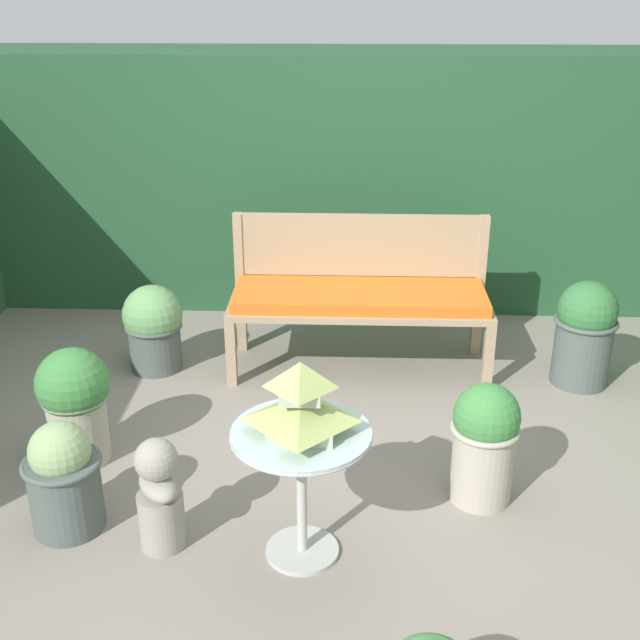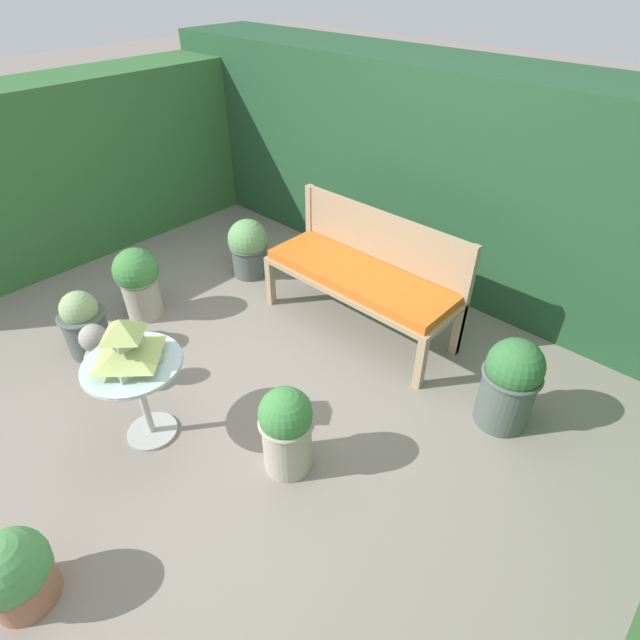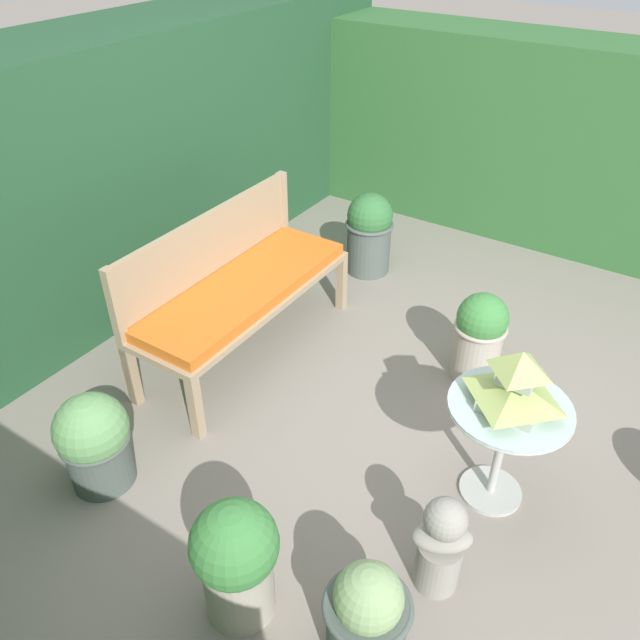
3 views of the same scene
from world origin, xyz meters
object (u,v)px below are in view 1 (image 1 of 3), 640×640
garden_bench (360,301)px  patio_table (301,459)px  pagoda_birdhouse (301,403)px  garden_bust (159,495)px  potted_plant_patio_mid (75,401)px  potted_plant_table_far (64,478)px  potted_plant_table_near (484,440)px  potted_plant_path_edge (585,332)px  potted_plant_bench_right (154,327)px

garden_bench → patio_table: (-0.25, -1.77, 0.02)m
patio_table → pagoda_birdhouse: (0.00, 0.00, 0.26)m
patio_table → garden_bust: bearing=177.1°
pagoda_birdhouse → potted_plant_patio_mid: size_ratio=0.57×
potted_plant_table_far → patio_table: bearing=-7.4°
potted_plant_patio_mid → garden_bench: bearing=37.4°
garden_bust → potted_plant_table_near: 1.48m
patio_table → potted_plant_table_near: patio_table is taller
potted_plant_patio_mid → potted_plant_table_far: potted_plant_patio_mid is taller
potted_plant_path_edge → potted_plant_patio_mid: size_ratio=1.06×
garden_bench → potted_plant_table_far: (-1.31, -1.63, -0.19)m
garden_bust → potted_plant_table_near: bearing=73.8°
garden_bench → potted_plant_patio_mid: bearing=-142.6°
potted_plant_bench_right → garden_bust: bearing=-76.3°
patio_table → garden_bust: (-0.61, 0.03, -0.21)m
garden_bust → potted_plant_bench_right: 1.74m
potted_plant_table_near → potted_plant_patio_mid: bearing=172.7°
garden_bench → garden_bust: bearing=-116.3°
potted_plant_path_edge → potted_plant_table_far: size_ratio=1.22×
garden_bench → potted_plant_bench_right: size_ratio=2.89×
potted_plant_table_near → potted_plant_table_far: bearing=-171.3°
potted_plant_bench_right → potted_plant_patio_mid: potted_plant_patio_mid is taller
pagoda_birdhouse → potted_plant_path_edge: size_ratio=0.54×
garden_bust → potted_plant_bench_right: (-0.41, 1.69, 0.02)m
potted_plant_table_near → potted_plant_bench_right: bearing=144.8°
patio_table → pagoda_birdhouse: size_ratio=1.72×
potted_plant_path_edge → potted_plant_patio_mid: bearing=-161.1°
garden_bust → garden_bench: bearing=122.1°
potted_plant_table_near → potted_plant_table_far: (-1.88, -0.29, -0.06)m
garden_bench → potted_plant_patio_mid: (-1.43, -1.09, -0.12)m
potted_plant_patio_mid → pagoda_birdhouse: bearing=-30.2°
potted_plant_bench_right → patio_table: bearing=-59.3°
pagoda_birdhouse → garden_bust: (-0.61, 0.03, -0.48)m
garden_bust → potted_plant_bench_right: bearing=162.1°
patio_table → potted_plant_patio_mid: size_ratio=0.98×
potted_plant_path_edge → garden_bench: bearing=174.0°
garden_bench → potted_plant_path_edge: size_ratio=2.44×
patio_table → potted_plant_patio_mid: bearing=149.8°
garden_bust → pagoda_birdhouse: bearing=55.4°
pagoda_birdhouse → potted_plant_table_near: size_ratio=0.59×
patio_table → pagoda_birdhouse: pagoda_birdhouse is taller
pagoda_birdhouse → potted_plant_bench_right: size_ratio=0.64×
pagoda_birdhouse → garden_bench: bearing=81.9°
potted_plant_bench_right → potted_plant_patio_mid: bearing=-98.3°
garden_bust → potted_plant_patio_mid: (-0.57, 0.65, 0.08)m
patio_table → garden_bust: patio_table is taller
garden_bust → potted_plant_patio_mid: 0.87m
potted_plant_table_far → garden_bench: bearing=51.3°
pagoda_birdhouse → potted_plant_table_near: (0.82, 0.43, -0.42)m
garden_bench → garden_bust: size_ratio=3.01×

